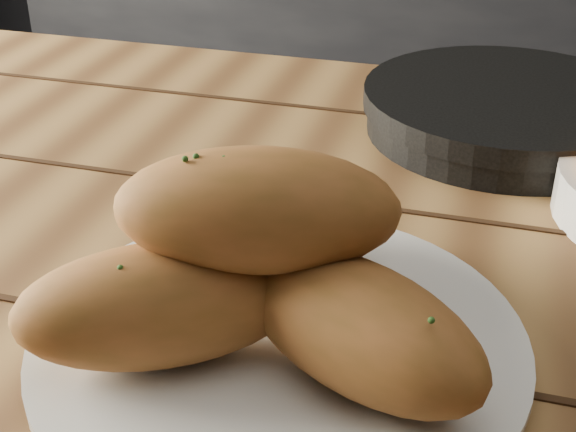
# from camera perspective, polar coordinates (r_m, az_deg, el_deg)

# --- Properties ---
(counter) EXTENTS (2.80, 0.60, 0.90)m
(counter) POSITION_cam_1_polar(r_m,az_deg,el_deg) (2.34, 17.82, 12.71)
(counter) COLOR black
(counter) RESTS_ON ground
(table) EXTENTS (1.56, 0.92, 0.75)m
(table) POSITION_cam_1_polar(r_m,az_deg,el_deg) (0.65, 1.00, -10.34)
(table) COLOR olive
(table) RESTS_ON ground
(plate) EXTENTS (0.31, 0.31, 0.02)m
(plate) POSITION_cam_1_polar(r_m,az_deg,el_deg) (0.50, -0.64, -9.08)
(plate) COLOR silver
(plate) RESTS_ON table
(bread_rolls) EXTENTS (0.29, 0.25, 0.12)m
(bread_rolls) POSITION_cam_1_polar(r_m,az_deg,el_deg) (0.47, -1.49, -3.72)
(bread_rolls) COLOR #A45C2D
(bread_rolls) RESTS_ON plate
(skillet) EXTENTS (0.41, 0.28, 0.05)m
(skillet) POSITION_cam_1_polar(r_m,az_deg,el_deg) (0.83, 15.44, 7.20)
(skillet) COLOR black
(skillet) RESTS_ON table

